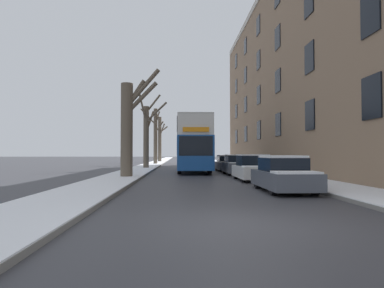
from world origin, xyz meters
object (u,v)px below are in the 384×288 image
(parked_car_1, at_px, (253,168))
(parked_car_2, at_px, (237,165))
(parked_car_3, at_px, (227,164))
(bare_tree_left_0, at_px, (129,126))
(bare_tree_left_1, at_px, (147,133))
(double_decker_bus, at_px, (193,142))
(parked_car_0, at_px, (283,175))
(pedestrian_left_sidewalk, at_px, (127,161))
(bare_tree_left_3, at_px, (160,138))
(bare_tree_left_2, at_px, (155,135))

(parked_car_1, height_order, parked_car_2, parked_car_1)
(parked_car_1, relative_size, parked_car_3, 0.94)
(bare_tree_left_0, bearing_deg, bare_tree_left_1, 90.48)
(double_decker_bus, bearing_deg, parked_car_0, -78.56)
(bare_tree_left_1, distance_m, parked_car_1, 16.24)
(parked_car_3, height_order, pedestrian_left_sidewalk, pedestrian_left_sidewalk)
(bare_tree_left_1, xyz_separation_m, parked_car_3, (7.31, -3.73, -2.89))
(bare_tree_left_3, height_order, parked_car_2, bare_tree_left_3)
(parked_car_1, height_order, pedestrian_left_sidewalk, pedestrian_left_sidewalk)
(bare_tree_left_1, xyz_separation_m, pedestrian_left_sidewalk, (-0.91, -6.47, -2.63))
(bare_tree_left_1, bearing_deg, parked_car_2, -50.09)
(bare_tree_left_0, relative_size, parked_car_0, 1.63)
(bare_tree_left_0, relative_size, bare_tree_left_2, 0.86)
(bare_tree_left_1, relative_size, pedestrian_left_sidewalk, 4.65)
(parked_car_1, distance_m, pedestrian_left_sidewalk, 11.30)
(bare_tree_left_0, height_order, double_decker_bus, bare_tree_left_0)
(bare_tree_left_1, relative_size, parked_car_3, 1.81)
(bare_tree_left_0, distance_m, double_decker_bus, 8.96)
(double_decker_bus, distance_m, parked_car_2, 5.24)
(double_decker_bus, distance_m, parked_car_3, 3.71)
(bare_tree_left_2, relative_size, pedestrian_left_sidewalk, 4.71)
(bare_tree_left_1, relative_size, bare_tree_left_3, 0.85)
(parked_car_0, distance_m, pedestrian_left_sidewalk, 15.69)
(bare_tree_left_3, bearing_deg, parked_car_1, -79.60)
(bare_tree_left_3, height_order, parked_car_0, bare_tree_left_3)
(bare_tree_left_3, bearing_deg, bare_tree_left_0, -89.47)
(bare_tree_left_3, bearing_deg, bare_tree_left_1, -89.45)
(parked_car_2, distance_m, parked_car_3, 5.02)
(double_decker_bus, relative_size, parked_car_1, 2.74)
(bare_tree_left_1, relative_size, bare_tree_left_2, 0.99)
(double_decker_bus, relative_size, parked_car_0, 2.66)
(bare_tree_left_1, xyz_separation_m, parked_car_1, (7.31, -14.22, -2.86))
(parked_car_0, bearing_deg, double_decker_bus, 101.44)
(parked_car_3, relative_size, pedestrian_left_sidewalk, 2.57)
(double_decker_bus, bearing_deg, bare_tree_left_1, 131.41)
(bare_tree_left_0, distance_m, bare_tree_left_1, 12.75)
(bare_tree_left_3, bearing_deg, parked_car_3, -76.17)
(bare_tree_left_2, relative_size, parked_car_0, 1.89)
(bare_tree_left_1, bearing_deg, bare_tree_left_3, 90.55)
(parked_car_3, bearing_deg, pedestrian_left_sidewalk, -161.54)
(parked_car_2, relative_size, pedestrian_left_sidewalk, 2.45)
(bare_tree_left_3, bearing_deg, parked_car_0, -80.82)
(bare_tree_left_1, bearing_deg, parked_car_0, -69.76)
(bare_tree_left_0, xyz_separation_m, double_decker_bus, (4.18, 7.89, -0.73))
(double_decker_bus, bearing_deg, bare_tree_left_0, -117.89)
(bare_tree_left_0, relative_size, bare_tree_left_1, 0.88)
(parked_car_2, bearing_deg, double_decker_bus, 127.95)
(parked_car_1, height_order, parked_car_3, parked_car_1)
(double_decker_bus, xyz_separation_m, parked_car_0, (3.03, -14.98, -1.80))
(parked_car_2, bearing_deg, parked_car_1, -90.00)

